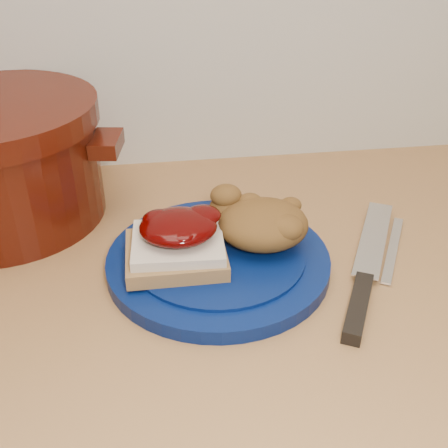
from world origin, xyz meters
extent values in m
cylinder|color=#05164B|center=(0.03, 1.49, 0.91)|extent=(0.30, 0.30, 0.02)
cube|color=olive|center=(-0.03, 1.48, 0.93)|extent=(0.12, 0.10, 0.02)
cube|color=beige|center=(-0.02, 1.48, 0.95)|extent=(0.11, 0.10, 0.01)
ellipsoid|color=#340101|center=(-0.02, 1.49, 0.97)|extent=(0.10, 0.09, 0.03)
ellipsoid|color=brown|center=(0.08, 1.50, 0.95)|extent=(0.12, 0.11, 0.06)
cube|color=black|center=(0.17, 1.38, 0.91)|extent=(0.07, 0.11, 0.02)
cube|color=silver|center=(0.23, 1.51, 0.91)|extent=(0.11, 0.18, 0.00)
cube|color=silver|center=(0.25, 1.49, 0.90)|extent=(0.08, 0.14, 0.00)
cube|color=#3A0E05|center=(-0.10, 1.64, 1.01)|extent=(0.05, 0.07, 0.02)
camera|label=1|loc=(-0.05, 0.93, 1.31)|focal=45.00mm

